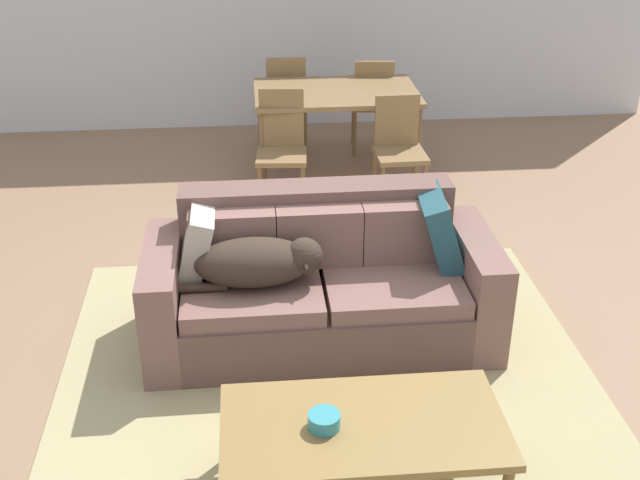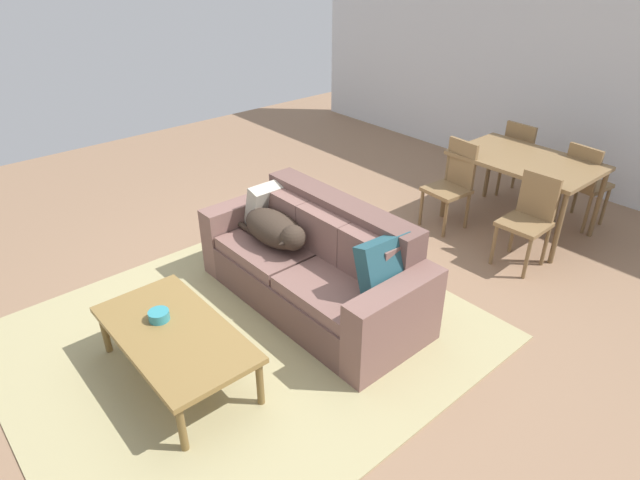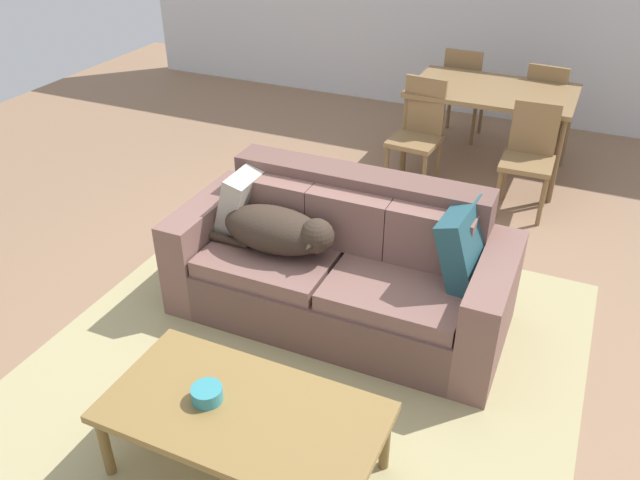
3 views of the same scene
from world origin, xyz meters
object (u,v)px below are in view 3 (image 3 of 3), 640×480
object	(u,v)px
dining_table	(492,96)
bowl_on_coffee_table	(207,394)
dog_on_left_cushion	(280,231)
dining_chair_near_right	(529,154)
throw_pillow_by_left_arm	(243,199)
couch	(343,268)
dining_chair_near_left	(418,129)
throw_pillow_by_right_arm	(465,246)
dining_chair_far_left	(462,90)
dining_chair_far_right	(545,105)
coffee_table	(243,416)

from	to	relation	value
dining_table	bowl_on_coffee_table	bearing A→B (deg)	-97.04
bowl_on_coffee_table	dining_table	bearing A→B (deg)	82.96
dog_on_left_cushion	bowl_on_coffee_table	xyz separation A→B (m)	(0.25, -1.21, -0.15)
dining_table	dining_chair_near_right	world-z (taller)	dining_chair_near_right
throw_pillow_by_left_arm	dining_table	xyz separation A→B (m)	(1.09, 2.46, 0.07)
couch	dining_chair_near_right	distance (m)	2.07
dining_table	couch	bearing A→B (deg)	-98.31
throw_pillow_by_left_arm	dog_on_left_cushion	bearing A→B (deg)	-27.39
dining_chair_near_left	throw_pillow_by_right_arm	bearing A→B (deg)	-61.63
dining_chair_far_left	dining_chair_near_right	bearing A→B (deg)	124.64
throw_pillow_by_left_arm	dining_chair_near_right	bearing A→B (deg)	50.34
dining_table	dining_chair_far_right	world-z (taller)	dining_chair_far_right
couch	throw_pillow_by_right_arm	xyz separation A→B (m)	(0.72, 0.06, 0.31)
dining_chair_near_left	dining_chair_far_right	bearing A→B (deg)	53.72
throw_pillow_by_right_arm	throw_pillow_by_left_arm	bearing A→B (deg)	-179.61
dining_chair_near_right	dog_on_left_cushion	bearing A→B (deg)	-121.65
throw_pillow_by_left_arm	dining_chair_near_right	size ratio (longest dim) A/B	0.47
dining_chair_far_left	dining_chair_far_right	distance (m)	0.81
dining_chair_near_left	dining_chair_near_right	distance (m)	0.95
dining_chair_near_right	dining_chair_far_left	xyz separation A→B (m)	(-0.84, 1.25, 0.02)
throw_pillow_by_right_arm	bowl_on_coffee_table	world-z (taller)	throw_pillow_by_right_arm
dining_chair_near_right	dining_chair_far_left	size ratio (longest dim) A/B	0.95
dog_on_left_cushion	bowl_on_coffee_table	distance (m)	1.24
dog_on_left_cushion	dining_table	xyz separation A→B (m)	(0.72, 2.65, 0.11)
dog_on_left_cushion	bowl_on_coffee_table	size ratio (longest dim) A/B	5.82
couch	dining_chair_near_left	size ratio (longest dim) A/B	2.21
couch	throw_pillow_by_right_arm	world-z (taller)	throw_pillow_by_right_arm
dining_chair_far_left	dining_chair_near_left	bearing A→B (deg)	85.77
dining_chair_near_right	throw_pillow_by_right_arm	bearing A→B (deg)	-94.68
coffee_table	dining_chair_far_right	distance (m)	4.43
couch	bowl_on_coffee_table	xyz separation A→B (m)	(-0.11, -1.35, 0.11)
throw_pillow_by_left_arm	bowl_on_coffee_table	size ratio (longest dim) A/B	2.81
dining_chair_near_right	dining_chair_far_left	world-z (taller)	dining_chair_far_left
couch	dining_table	world-z (taller)	couch
coffee_table	dining_chair_near_right	bearing A→B (deg)	77.05
throw_pillow_by_right_arm	dining_chair_far_left	world-z (taller)	dining_chair_far_left
dog_on_left_cushion	dining_table	distance (m)	2.75
dining_table	dining_chair_far_left	bearing A→B (deg)	122.08
throw_pillow_by_left_arm	dining_chair_far_left	xyz separation A→B (m)	(0.69, 3.10, -0.12)
couch	throw_pillow_by_left_arm	world-z (taller)	couch
coffee_table	dining_chair_far_right	size ratio (longest dim) A/B	1.41
bowl_on_coffee_table	dining_chair_far_left	distance (m)	4.50
throw_pillow_by_left_arm	dining_table	distance (m)	2.69
throw_pillow_by_left_arm	bowl_on_coffee_table	xyz separation A→B (m)	(0.61, -1.40, -0.19)
throw_pillow_by_right_arm	dog_on_left_cushion	bearing A→B (deg)	-169.54
coffee_table	throw_pillow_by_left_arm	bearing A→B (deg)	119.66
couch	bowl_on_coffee_table	size ratio (longest dim) A/B	14.14
bowl_on_coffee_table	dining_table	distance (m)	3.90
bowl_on_coffee_table	dining_table	size ratio (longest dim) A/B	0.10
dog_on_left_cushion	couch	bearing A→B (deg)	21.14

